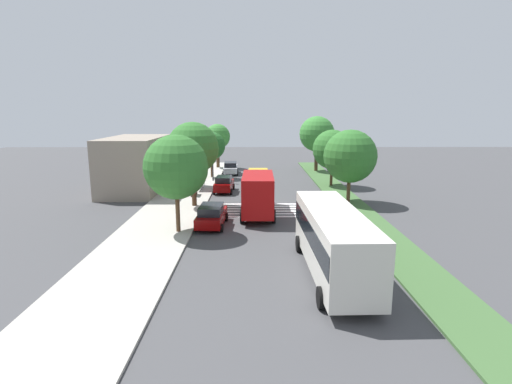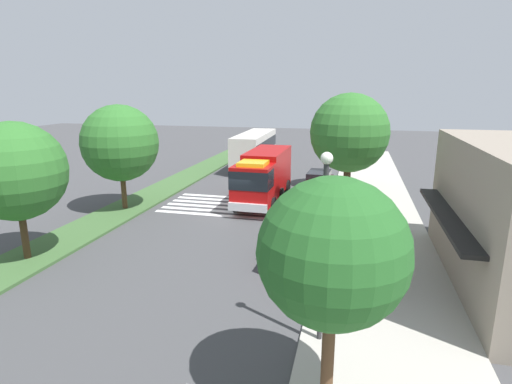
% 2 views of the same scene
% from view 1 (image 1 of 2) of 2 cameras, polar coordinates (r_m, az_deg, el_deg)
% --- Properties ---
extents(ground_plane, '(120.00, 120.00, 0.00)m').
position_cam_1_polar(ground_plane, '(37.26, 1.99, -1.88)').
color(ground_plane, '#424244').
extents(sidewalk, '(60.00, 5.51, 0.14)m').
position_cam_1_polar(sidewalk, '(37.89, -11.17, -1.76)').
color(sidewalk, '#ADA89E').
rests_on(sidewalk, ground_plane).
extents(median_strip, '(60.00, 3.00, 0.14)m').
position_cam_1_polar(median_strip, '(38.26, 13.09, -1.71)').
color(median_strip, '#3D6033').
rests_on(median_strip, ground_plane).
extents(crosswalk, '(4.95, 10.57, 0.01)m').
position_cam_1_polar(crosswalk, '(35.52, 2.10, -2.54)').
color(crosswalk, silver).
rests_on(crosswalk, ground_plane).
extents(fire_truck, '(8.53, 2.83, 3.55)m').
position_cam_1_polar(fire_truck, '(33.78, 0.28, 0.19)').
color(fire_truck, '#A50C0C').
rests_on(fire_truck, ground_plane).
extents(parked_car_west, '(4.71, 2.25, 1.67)m').
position_cam_1_polar(parked_car_west, '(30.52, -6.29, -3.28)').
color(parked_car_west, '#720505').
rests_on(parked_car_west, ground_plane).
extents(parked_car_mid, '(4.32, 2.14, 1.72)m').
position_cam_1_polar(parked_car_mid, '(43.18, -4.54, 1.14)').
color(parked_car_mid, '#720505').
rests_on(parked_car_mid, ground_plane).
extents(parked_car_east, '(4.70, 2.19, 1.66)m').
position_cam_1_polar(parked_car_east, '(55.54, -3.61, 3.43)').
color(parked_car_east, silver).
rests_on(parked_car_east, ground_plane).
extents(transit_bus, '(10.55, 3.05, 3.50)m').
position_cam_1_polar(transit_bus, '(21.60, 10.83, -6.30)').
color(transit_bus, silver).
rests_on(transit_bus, ground_plane).
extents(bus_stop_shelter, '(3.50, 1.40, 2.46)m').
position_cam_1_polar(bus_stop_shelter, '(44.85, -7.99, 2.75)').
color(bus_stop_shelter, '#4C4C51').
rests_on(bus_stop_shelter, sidewalk).
extents(bench_near_shelter, '(1.60, 0.50, 0.90)m').
position_cam_1_polar(bench_near_shelter, '(41.17, -8.64, 0.12)').
color(bench_near_shelter, '#2D472D').
rests_on(bench_near_shelter, sidewalk).
extents(street_lamp, '(0.36, 0.36, 5.94)m').
position_cam_1_polar(street_lamp, '(49.23, -6.16, 5.65)').
color(street_lamp, '#2D2D30').
rests_on(street_lamp, sidewalk).
extents(storefront_building, '(11.07, 6.33, 5.81)m').
position_cam_1_polar(storefront_building, '(45.24, -16.59, 3.76)').
color(storefront_building, gray).
rests_on(storefront_building, ground_plane).
extents(sidewalk_tree_far_west, '(4.48, 4.48, 6.85)m').
position_cam_1_polar(sidewalk_tree_far_west, '(28.45, -11.22, 3.45)').
color(sidewalk_tree_far_west, '#513823').
rests_on(sidewalk_tree_far_west, sidewalk).
extents(sidewalk_tree_west, '(4.61, 4.61, 7.48)m').
position_cam_1_polar(sidewalk_tree_west, '(36.19, -8.91, 6.09)').
color(sidewalk_tree_west, '#47301E').
rests_on(sidewalk_tree_west, sidewalk).
extents(sidewalk_tree_east, '(3.53, 3.53, 5.80)m').
position_cam_1_polar(sidewalk_tree_east, '(51.91, -6.32, 6.49)').
color(sidewalk_tree_east, '#513823').
rests_on(sidewalk_tree_east, sidewalk).
extents(sidewalk_tree_far_east, '(3.72, 3.72, 6.47)m').
position_cam_1_polar(sidewalk_tree_far_east, '(60.98, -5.44, 7.76)').
color(sidewalk_tree_far_east, '#47301E').
rests_on(sidewalk_tree_far_east, sidewalk).
extents(median_tree_far_west, '(4.89, 4.89, 6.75)m').
position_cam_1_polar(median_tree_far_west, '(38.24, 13.14, 4.93)').
color(median_tree_far_west, '#513823').
rests_on(median_tree_far_west, median_strip).
extents(median_tree_west, '(4.43, 4.43, 6.33)m').
position_cam_1_polar(median_tree_west, '(46.54, 10.71, 5.91)').
color(median_tree_west, '#47301E').
rests_on(median_tree_west, median_strip).
extents(median_tree_center, '(4.92, 4.92, 7.67)m').
position_cam_1_polar(median_tree_center, '(57.69, 8.59, 8.09)').
color(median_tree_center, '#47301E').
rests_on(median_tree_center, median_strip).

